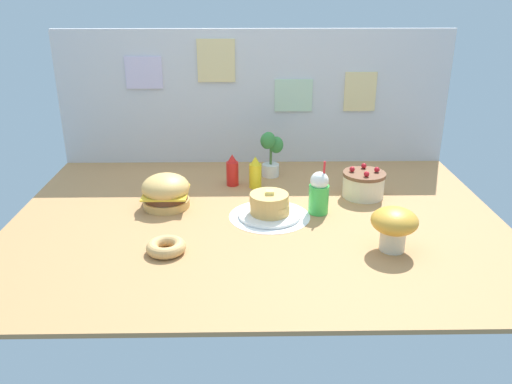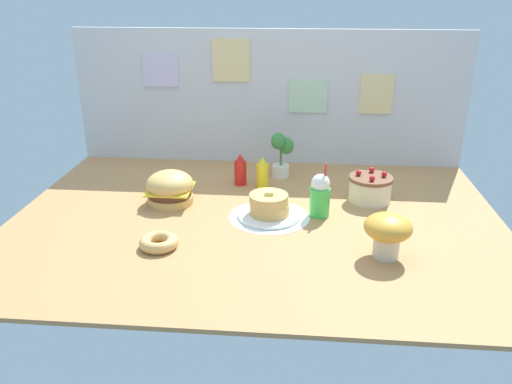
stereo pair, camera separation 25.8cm
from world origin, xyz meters
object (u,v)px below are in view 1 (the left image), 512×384
(mushroom_stool, at_px, (394,225))
(ketchup_bottle, at_px, (232,171))
(donut_pink_glaze, at_px, (166,247))
(potted_plant, at_px, (271,152))
(burger, at_px, (166,192))
(pancake_stack, at_px, (270,206))
(cream_soda_cup, at_px, (319,193))
(layer_cake, at_px, (364,184))
(mustard_bottle, at_px, (255,173))

(mushroom_stool, bearing_deg, ketchup_bottle, 132.14)
(donut_pink_glaze, bearing_deg, potted_plant, 62.53)
(burger, bearing_deg, ketchup_bottle, 42.08)
(pancake_stack, distance_m, donut_pink_glaze, 0.60)
(cream_soda_cup, relative_size, donut_pink_glaze, 1.61)
(burger, distance_m, potted_plant, 0.73)
(layer_cake, height_order, mushroom_stool, mushroom_stool)
(burger, xyz_separation_m, donut_pink_glaze, (0.07, -0.50, -0.06))
(donut_pink_glaze, distance_m, mushroom_stool, 1.00)
(donut_pink_glaze, bearing_deg, burger, 97.84)
(burger, height_order, pancake_stack, burger)
(pancake_stack, xyz_separation_m, mushroom_stool, (0.53, -0.36, 0.07))
(layer_cake, distance_m, potted_plant, 0.61)
(ketchup_bottle, bearing_deg, donut_pink_glaze, -108.52)
(cream_soda_cup, bearing_deg, ketchup_bottle, 138.34)
(cream_soda_cup, distance_m, donut_pink_glaze, 0.84)
(mustard_bottle, bearing_deg, donut_pink_glaze, -117.50)
(cream_soda_cup, distance_m, mushroom_stool, 0.49)
(burger, bearing_deg, potted_plant, 38.84)
(cream_soda_cup, distance_m, potted_plant, 0.60)
(mustard_bottle, distance_m, mushroom_stool, 0.97)
(pancake_stack, bearing_deg, layer_cake, 25.86)
(pancake_stack, bearing_deg, mustard_bottle, 99.55)
(layer_cake, bearing_deg, donut_pink_glaze, -147.88)
(ketchup_bottle, xyz_separation_m, cream_soda_cup, (0.45, -0.40, 0.02))
(burger, distance_m, mustard_bottle, 0.54)
(burger, height_order, mustard_bottle, mustard_bottle)
(burger, distance_m, pancake_stack, 0.56)
(pancake_stack, xyz_separation_m, donut_pink_glaze, (-0.47, -0.37, -0.03))
(mustard_bottle, bearing_deg, pancake_stack, -80.45)
(cream_soda_cup, height_order, potted_plant, potted_plant)
(donut_pink_glaze, xyz_separation_m, mushroom_stool, (1.00, 0.01, 0.09))
(burger, height_order, ketchup_bottle, ketchup_bottle)
(ketchup_bottle, xyz_separation_m, mushroom_stool, (0.73, -0.80, 0.03))
(cream_soda_cup, xyz_separation_m, donut_pink_glaze, (-0.72, -0.41, -0.08))
(pancake_stack, height_order, mustard_bottle, mustard_bottle)
(burger, bearing_deg, pancake_stack, -13.89)
(potted_plant, bearing_deg, mushroom_stool, -62.41)
(pancake_stack, distance_m, mustard_bottle, 0.41)
(potted_plant, bearing_deg, pancake_stack, -92.95)
(potted_plant, height_order, mushroom_stool, potted_plant)
(donut_pink_glaze, height_order, mushroom_stool, mushroom_stool)
(cream_soda_cup, height_order, mushroom_stool, cream_soda_cup)
(pancake_stack, bearing_deg, potted_plant, 87.05)
(ketchup_bottle, height_order, donut_pink_glaze, ketchup_bottle)
(burger, distance_m, donut_pink_glaze, 0.51)
(mushroom_stool, bearing_deg, cream_soda_cup, 124.48)
(ketchup_bottle, relative_size, potted_plant, 0.66)
(ketchup_bottle, relative_size, donut_pink_glaze, 1.08)
(mustard_bottle, height_order, donut_pink_glaze, mustard_bottle)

